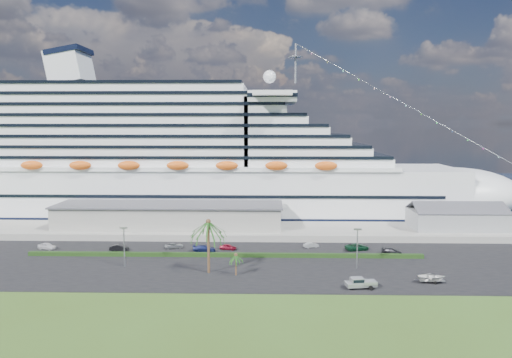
{
  "coord_description": "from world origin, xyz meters",
  "views": [
    {
      "loc": [
        1.89,
        -92.15,
        29.54
      ],
      "look_at": [
        -1.28,
        30.0,
        16.03
      ],
      "focal_mm": 35.0,
      "sensor_mm": 36.0,
      "label": 1
    }
  ],
  "objects_px": {
    "cruise_ship": "(195,165)",
    "pickup_truck": "(360,283)",
    "boat_trailer": "(432,277)",
    "parked_car_3": "(204,248)"
  },
  "relations": [
    {
      "from": "parked_car_3",
      "to": "pickup_truck",
      "type": "relative_size",
      "value": 0.91
    },
    {
      "from": "pickup_truck",
      "to": "cruise_ship",
      "type": "bearing_deg",
      "value": 120.12
    },
    {
      "from": "pickup_truck",
      "to": "boat_trailer",
      "type": "bearing_deg",
      "value": 14.22
    },
    {
      "from": "cruise_ship",
      "to": "boat_trailer",
      "type": "bearing_deg",
      "value": -50.54
    },
    {
      "from": "cruise_ship",
      "to": "pickup_truck",
      "type": "relative_size",
      "value": 33.12
    },
    {
      "from": "boat_trailer",
      "to": "pickup_truck",
      "type": "bearing_deg",
      "value": -165.78
    },
    {
      "from": "parked_car_3",
      "to": "boat_trailer",
      "type": "bearing_deg",
      "value": -109.76
    },
    {
      "from": "cruise_ship",
      "to": "boat_trailer",
      "type": "relative_size",
      "value": 33.33
    },
    {
      "from": "cruise_ship",
      "to": "pickup_truck",
      "type": "xyz_separation_m",
      "value": [
        39.92,
        -68.81,
        -15.51
      ]
    },
    {
      "from": "cruise_ship",
      "to": "pickup_truck",
      "type": "height_order",
      "value": "cruise_ship"
    }
  ]
}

